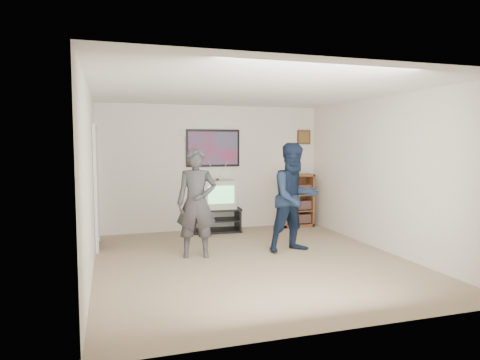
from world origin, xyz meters
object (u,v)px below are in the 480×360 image
media_stand (216,220)px  bookshelf (296,200)px  crt_television (218,194)px  person_tall (197,203)px  person_short (295,197)px

media_stand → bookshelf: size_ratio=0.89×
media_stand → crt_television: 0.51m
bookshelf → media_stand: bearing=-178.4°
media_stand → person_tall: size_ratio=0.58×
bookshelf → person_short: bearing=-115.4°
bookshelf → person_tall: (-2.49, -1.80, 0.29)m
crt_television → bookshelf: bookshelf is taller
crt_television → person_short: size_ratio=0.37×
media_stand → bookshelf: bearing=5.7°
bookshelf → person_tall: person_tall is taller
person_tall → person_short: bearing=6.6°
person_tall → person_short: (1.58, -0.13, 0.04)m
person_tall → crt_television: bearing=77.3°
media_stand → person_tall: bearing=-108.8°
person_short → media_stand: bearing=106.5°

